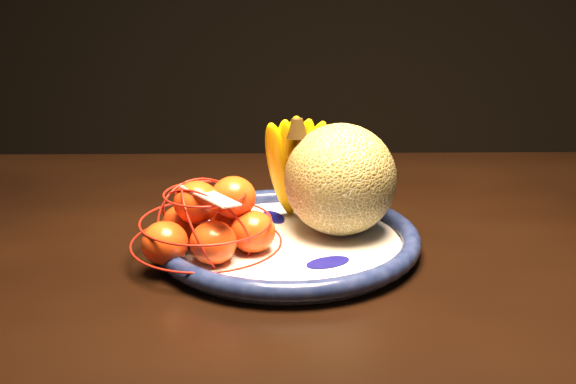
# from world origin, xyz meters

# --- Properties ---
(dining_table) EXTENTS (1.68, 1.14, 0.79)m
(dining_table) POSITION_xyz_m (0.03, 0.09, 0.70)
(dining_table) COLOR black
(dining_table) RESTS_ON ground
(fruit_bowl) EXTENTS (0.32, 0.32, 0.03)m
(fruit_bowl) POSITION_xyz_m (0.27, 0.16, 0.80)
(fruit_bowl) COLOR white
(fruit_bowl) RESTS_ON dining_table
(cantaloupe) EXTENTS (0.14, 0.14, 0.14)m
(cantaloupe) POSITION_xyz_m (0.33, 0.19, 0.87)
(cantaloupe) COLOR olive
(cantaloupe) RESTS_ON fruit_bowl
(banana_bunch) EXTENTS (0.10, 0.10, 0.15)m
(banana_bunch) POSITION_xyz_m (0.27, 0.22, 0.88)
(banana_bunch) COLOR #F4C200
(banana_bunch) RESTS_ON fruit_bowl
(mandarin_bag) EXTENTS (0.22, 0.22, 0.11)m
(mandarin_bag) POSITION_xyz_m (0.18, 0.11, 0.83)
(mandarin_bag) COLOR #FF4C19
(mandarin_bag) RESTS_ON fruit_bowl
(price_tag) EXTENTS (0.07, 0.07, 0.01)m
(price_tag) POSITION_xyz_m (0.19, 0.09, 0.87)
(price_tag) COLOR white
(price_tag) RESTS_ON mandarin_bag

